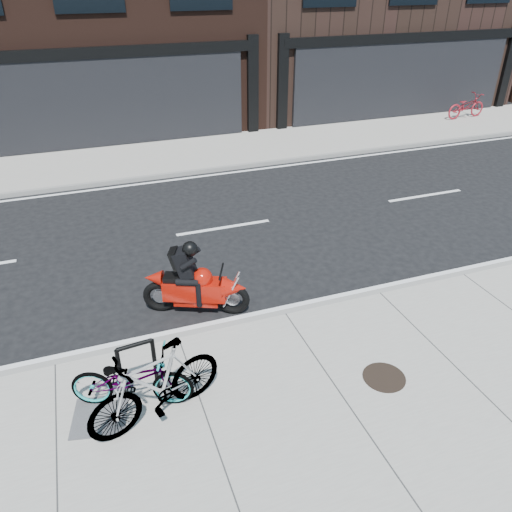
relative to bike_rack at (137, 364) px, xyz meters
name	(u,v)px	position (x,y,z in m)	size (l,w,h in m)	color
ground	(250,267)	(2.79, 3.08, -0.69)	(120.00, 120.00, 0.00)	black
sidewalk_near	(372,443)	(2.79, -1.92, -0.62)	(60.00, 6.00, 0.13)	gray
sidewalk_far	(176,155)	(2.79, 10.83, -0.62)	(60.00, 3.50, 0.13)	gray
bike_rack	(137,364)	(0.00, 0.00, 0.00)	(0.56, 0.12, 0.95)	black
bicycle_front	(131,379)	(-0.12, -0.16, -0.10)	(0.61, 1.74, 0.92)	gray
bicycle_rear	(156,385)	(0.17, -0.54, 0.04)	(0.56, 1.99, 1.19)	gray
motorcycle	(200,284)	(1.39, 1.85, -0.08)	(1.89, 1.09, 1.50)	black
bicycle_far	(466,106)	(15.30, 11.33, -0.06)	(0.65, 1.88, 0.99)	maroon
manhole_cover	(384,377)	(3.58, -0.96, -0.55)	(0.66, 0.66, 0.01)	black
utility_grate	(100,416)	(-0.63, -0.26, -0.55)	(0.75, 0.75, 0.01)	#575759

